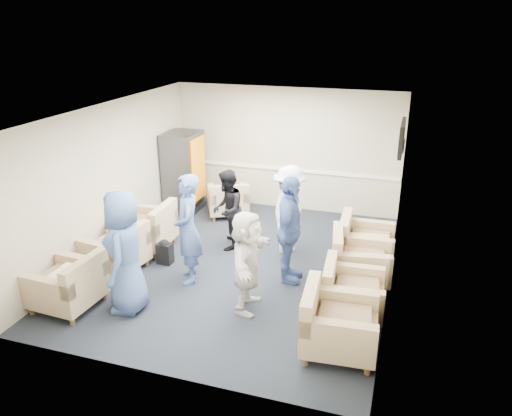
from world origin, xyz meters
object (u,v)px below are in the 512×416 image
(person_back_left, at_px, (227,210))
(armchair_right_midfar, at_px, (356,261))
(armchair_left_near, at_px, (70,286))
(person_front_right, at_px, (247,261))
(armchair_left_far, at_px, (148,230))
(vending_machine, at_px, (184,172))
(person_front_left, at_px, (125,252))
(person_mid_right, at_px, (289,230))
(armchair_right_far, at_px, (363,244))
(person_back_right, at_px, (289,210))
(armchair_right_near, at_px, (335,325))
(armchair_left_mid, at_px, (118,252))
(armchair_right_midnear, at_px, (349,294))
(armchair_corner, at_px, (228,201))
(person_mid_left, at_px, (188,229))

(person_back_left, bearing_deg, armchair_right_midfar, 64.26)
(armchair_left_near, xyz_separation_m, person_front_right, (2.51, 0.79, 0.41))
(armchair_left_near, xyz_separation_m, person_back_left, (1.49, 2.67, 0.39))
(armchair_left_far, height_order, vending_machine, vending_machine)
(person_front_left, height_order, person_mid_right, person_front_left)
(armchair_right_far, relative_size, person_back_right, 0.58)
(armchair_right_far, distance_m, person_back_left, 2.52)
(person_front_right, bearing_deg, armchair_right_far, -41.89)
(armchair_right_near, distance_m, person_front_left, 3.12)
(armchair_left_mid, relative_size, armchair_right_far, 1.07)
(armchair_right_midfar, relative_size, person_back_left, 0.70)
(armchair_right_midnear, bearing_deg, vending_machine, 48.05)
(armchair_left_near, xyz_separation_m, armchair_right_near, (3.90, 0.16, 0.02))
(person_front_left, bearing_deg, armchair_left_mid, -156.01)
(armchair_corner, relative_size, person_mid_right, 0.63)
(armchair_left_near, xyz_separation_m, person_mid_left, (1.33, 1.31, 0.55))
(armchair_right_midnear, bearing_deg, person_back_left, 52.94)
(armchair_left_mid, distance_m, armchair_left_far, 0.94)
(armchair_right_far, bearing_deg, vending_machine, 67.88)
(armchair_left_far, xyz_separation_m, armchair_right_near, (3.80, -2.00, -0.00))
(person_back_left, height_order, person_mid_right, person_mid_right)
(person_back_left, bearing_deg, armchair_right_far, 79.66)
(armchair_left_mid, distance_m, person_front_left, 1.38)
(armchair_right_midnear, distance_m, armchair_corner, 4.33)
(armchair_right_midfar, relative_size, armchair_corner, 0.94)
(vending_machine, bearing_deg, armchair_right_midfar, -27.89)
(armchair_right_midnear, bearing_deg, person_back_right, 33.59)
(person_mid_left, bearing_deg, armchair_right_near, 40.56)
(armchair_left_mid, height_order, person_front_right, person_front_right)
(person_mid_left, distance_m, person_back_left, 1.38)
(person_front_right, bearing_deg, armchair_left_far, 54.86)
(armchair_right_near, height_order, person_back_right, person_back_right)
(person_front_right, bearing_deg, armchair_left_near, 102.11)
(armchair_right_midfar, distance_m, person_back_right, 1.56)
(armchair_right_midnear, distance_m, armchair_right_far, 1.69)
(armchair_left_far, height_order, armchair_corner, armchair_left_far)
(armchair_right_far, height_order, armchair_corner, armchair_right_far)
(armchair_left_far, distance_m, armchair_right_near, 4.30)
(armchair_right_midnear, bearing_deg, armchair_left_far, 69.99)
(armchair_left_mid, xyz_separation_m, person_front_right, (2.47, -0.45, 0.42))
(armchair_corner, height_order, person_mid_left, person_mid_left)
(armchair_right_near, xyz_separation_m, person_mid_right, (-1.02, 1.63, 0.52))
(person_front_right, bearing_deg, person_front_left, 102.22)
(person_back_right, bearing_deg, armchair_left_far, 109.08)
(armchair_right_far, distance_m, person_mid_right, 1.55)
(person_back_right, xyz_separation_m, person_front_right, (-0.12, -2.01, -0.05))
(armchair_right_midnear, bearing_deg, armchair_left_mid, 83.48)
(person_front_left, bearing_deg, person_mid_right, 111.61)
(armchair_right_far, height_order, person_mid_right, person_mid_right)
(armchair_left_mid, xyz_separation_m, armchair_left_far, (0.06, 0.94, 0.02))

